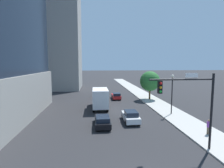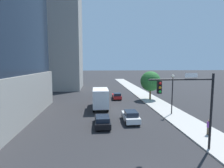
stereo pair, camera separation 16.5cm
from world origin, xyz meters
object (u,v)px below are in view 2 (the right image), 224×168
at_px(construction_building, 54,25).
at_px(car_white, 131,116).
at_px(car_red, 117,96).
at_px(car_gray, 99,93).
at_px(traffic_light_pole, 191,98).
at_px(box_truck, 100,98).
at_px(car_black, 102,121).
at_px(pedestrian_purple_shirt, 208,127).
at_px(street_tree, 150,81).
at_px(street_lamp, 172,89).

xyz_separation_m(construction_building, car_white, (16.84, -34.72, -18.38)).
distance_m(car_red, car_gray, 5.53).
height_order(traffic_light_pole, box_truck, traffic_light_pole).
bearing_deg(box_truck, construction_building, 115.65).
xyz_separation_m(traffic_light_pole, car_black, (-7.22, 7.19, -4.08)).
bearing_deg(pedestrian_purple_shirt, box_truck, 130.92).
relative_size(street_tree, car_black, 1.27).
height_order(car_gray, pedestrian_purple_shirt, pedestrian_purple_shirt).
bearing_deg(pedestrian_purple_shirt, street_lamp, 93.97).
distance_m(traffic_light_pole, car_white, 9.97).
xyz_separation_m(street_tree, car_black, (-10.74, -15.46, -3.28)).
xyz_separation_m(construction_building, street_lamp, (23.62, -31.97, -15.14)).
relative_size(street_tree, box_truck, 0.81).
distance_m(construction_building, car_red, 31.39).
relative_size(traffic_light_pole, car_white, 1.55).
distance_m(street_tree, car_gray, 12.52).
height_order(car_white, box_truck, box_truck).
height_order(car_red, car_black, car_red).
distance_m(street_lamp, car_white, 7.99).
xyz_separation_m(construction_building, box_truck, (13.07, -27.23, -17.20)).
relative_size(street_lamp, car_black, 1.26).
bearing_deg(street_lamp, car_red, 117.61).
bearing_deg(street_tree, construction_building, 139.24).
bearing_deg(street_tree, box_truck, -148.01).
xyz_separation_m(construction_building, car_black, (13.07, -35.99, -18.45)).
xyz_separation_m(street_tree, pedestrian_purple_shirt, (0.36, -19.52, -3.02)).
distance_m(car_red, car_white, 15.70).
xyz_separation_m(traffic_light_pole, box_truck, (-7.22, 15.94, -2.83)).
xyz_separation_m(car_gray, car_white, (3.77, -19.74, 0.05)).
relative_size(car_white, pedestrian_purple_shirt, 2.69).
xyz_separation_m(construction_building, traffic_light_pole, (20.30, -43.17, -14.37)).
bearing_deg(pedestrian_purple_shirt, car_red, 109.23).
bearing_deg(car_black, box_truck, 90.00).
height_order(construction_building, car_red, construction_building).
height_order(traffic_light_pole, car_black, traffic_light_pole).
xyz_separation_m(construction_building, street_tree, (23.81, -20.52, -15.16)).
bearing_deg(car_red, car_gray, 133.00).
height_order(construction_building, street_tree, construction_building).
relative_size(car_gray, car_white, 1.10).
relative_size(street_tree, car_white, 1.37).
bearing_deg(box_truck, car_black, -90.00).
distance_m(traffic_light_pole, car_black, 10.97).
relative_size(construction_building, box_truck, 6.06).
relative_size(car_black, car_gray, 0.98).
distance_m(construction_building, box_truck, 34.76).
relative_size(car_black, pedestrian_purple_shirt, 2.89).
height_order(street_tree, pedestrian_purple_shirt, street_tree).
bearing_deg(street_lamp, street_tree, 89.02).
relative_size(street_lamp, pedestrian_purple_shirt, 3.66).
height_order(traffic_light_pole, car_red, traffic_light_pole).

